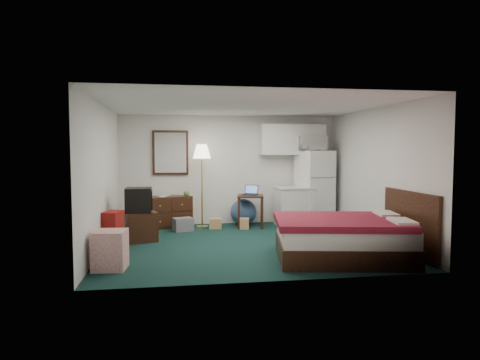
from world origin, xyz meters
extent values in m
cube|color=black|center=(0.00, 0.00, 0.00)|extent=(5.00, 4.50, 0.01)
cube|color=silver|center=(0.00, 0.00, 2.50)|extent=(5.00, 4.50, 0.01)
cube|color=silver|center=(0.00, 2.25, 1.25)|extent=(5.00, 0.01, 2.50)
cube|color=silver|center=(0.00, -2.25, 1.25)|extent=(5.00, 0.01, 2.50)
cube|color=silver|center=(-2.50, 0.00, 1.25)|extent=(0.01, 4.50, 2.50)
cube|color=silver|center=(2.50, 0.00, 1.25)|extent=(0.01, 4.50, 2.50)
sphere|color=#324E7A|center=(0.28, 1.96, 0.30)|extent=(0.68, 0.68, 0.60)
imported|color=white|center=(1.84, 1.81, 1.90)|extent=(0.60, 0.33, 0.41)
imported|color=#A77756|center=(-1.62, 1.87, 0.79)|extent=(0.15, 0.08, 0.22)
imported|color=#A77756|center=(-1.55, 2.06, 0.80)|extent=(0.17, 0.04, 0.23)
imported|color=#5D954A|center=(-1.01, 1.99, 0.75)|extent=(0.16, 0.15, 0.13)
camera|label=1|loc=(-1.30, -7.58, 1.71)|focal=32.00mm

